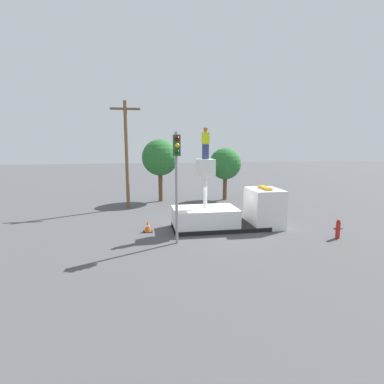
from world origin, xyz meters
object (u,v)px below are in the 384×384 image
fire_hydrant (338,229)px  tree_left_bg (160,158)px  bucket_truck (231,213)px  traffic_cone_rear (148,227)px  utility_pole (127,151)px  traffic_light_pole (177,166)px  worker (206,143)px  tree_right_bg (225,164)px

fire_hydrant → tree_left_bg: size_ratio=0.19×
bucket_truck → traffic_cone_rear: 4.92m
fire_hydrant → tree_left_bg: tree_left_bg is taller
tree_left_bg → utility_pole: bearing=-138.2°
fire_hydrant → utility_pole: 15.28m
traffic_light_pole → tree_left_bg: 11.46m
fire_hydrant → utility_pole: size_ratio=0.13×
bucket_truck → worker: bearing=180.0°
traffic_cone_rear → tree_right_bg: 11.66m
tree_left_bg → tree_right_bg: 5.74m
traffic_light_pole → traffic_cone_rear: bearing=120.7°
tree_right_bg → traffic_light_pole: bearing=-116.7°
tree_right_bg → utility_pole: 8.73m
traffic_light_pole → utility_pole: (-2.74, 9.06, 0.46)m
fire_hydrant → tree_left_bg: bearing=125.5°
bucket_truck → fire_hydrant: bearing=-29.9°
bucket_truck → utility_pole: (-6.21, 6.72, 3.49)m
traffic_light_pole → bucket_truck: bearing=34.0°
worker → tree_left_bg: (-1.98, 9.12, -1.22)m
worker → fire_hydrant: size_ratio=1.69×
traffic_light_pole → tree_left_bg: (-0.06, 11.46, -0.15)m
worker → utility_pole: 8.20m
tree_left_bg → bucket_truck: bearing=-68.8°
fire_hydrant → tree_left_bg: (-8.56, 12.00, 3.25)m
tree_right_bg → fire_hydrant: bearing=-76.3°
traffic_cone_rear → tree_left_bg: size_ratio=0.12×
traffic_cone_rear → bucket_truck: bearing=-0.3°
fire_hydrant → utility_pole: bearing=139.5°
traffic_light_pole → traffic_cone_rear: 4.55m
tree_right_bg → worker: bearing=-112.8°
worker → fire_hydrant: (6.58, -2.89, -4.47)m
worker → tree_left_bg: 9.41m
worker → traffic_light_pole: 3.21m
bucket_truck → tree_left_bg: 10.19m
worker → traffic_cone_rear: 5.75m
traffic_cone_rear → tree_right_bg: tree_right_bg is taller
worker → tree_left_bg: size_ratio=0.33×
tree_left_bg → utility_pole: size_ratio=0.66×
worker → utility_pole: (-4.66, 6.72, -0.60)m
traffic_cone_rear → tree_left_bg: 9.82m
worker → tree_right_bg: bearing=67.2°
bucket_truck → traffic_cone_rear: (-4.88, 0.03, -0.59)m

